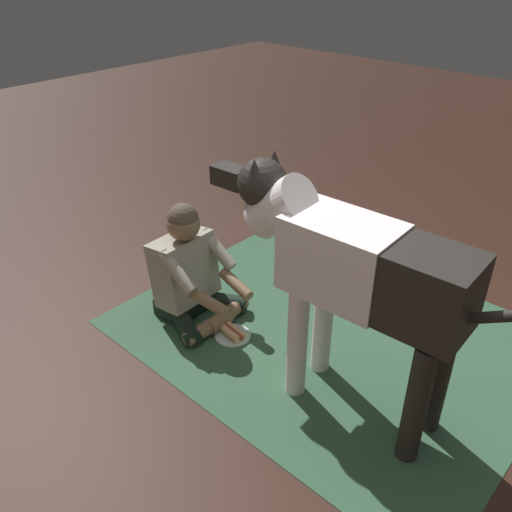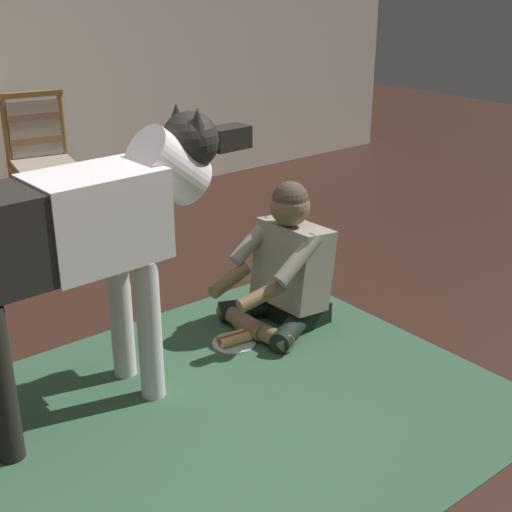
% 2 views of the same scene
% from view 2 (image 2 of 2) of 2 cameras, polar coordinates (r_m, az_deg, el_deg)
% --- Properties ---
extents(ground_plane, '(15.99, 15.99, 0.00)m').
position_cam_2_polar(ground_plane, '(3.18, -8.74, -12.88)').
color(ground_plane, '#351E16').
extents(area_rug, '(2.46, 1.99, 0.01)m').
position_cam_2_polar(area_rug, '(3.17, -3.00, -12.63)').
color(area_rug, '#355A3F').
rests_on(area_rug, ground).
extents(dining_chair_right_of_pair, '(0.54, 0.54, 0.98)m').
position_cam_2_polar(dining_chair_right_of_pair, '(5.50, -17.02, 7.91)').
color(dining_chair_right_of_pair, olive).
rests_on(dining_chair_right_of_pair, ground).
extents(person_sitting_on_floor, '(0.63, 0.58, 0.80)m').
position_cam_2_polar(person_sitting_on_floor, '(3.77, 2.37, -1.03)').
color(person_sitting_on_floor, black).
rests_on(person_sitting_on_floor, ground).
extents(large_dog, '(1.63, 0.38, 1.27)m').
position_cam_2_polar(large_dog, '(2.97, -13.71, 2.05)').
color(large_dog, silver).
rests_on(large_dog, ground).
extents(hot_dog_on_plate, '(0.23, 0.23, 0.06)m').
position_cam_2_polar(hot_dog_on_plate, '(3.69, -1.79, -6.79)').
color(hot_dog_on_plate, silver).
rests_on(hot_dog_on_plate, ground).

